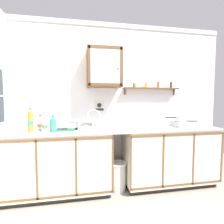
{
  "coord_description": "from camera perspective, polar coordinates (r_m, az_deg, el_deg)",
  "views": [
    {
      "loc": [
        -0.55,
        -2.2,
        1.41
      ],
      "look_at": [
        -0.06,
        0.49,
        1.21
      ],
      "focal_mm": 27.61,
      "sensor_mm": 36.0,
      "label": 1
    }
  ],
  "objects": [
    {
      "name": "bottle_opaque_white_0",
      "position": [
        2.71,
        -22.6,
        -3.56
      ],
      "size": [
        0.08,
        0.08,
        0.22
      ],
      "color": "white",
      "rests_on": "countertop"
    },
    {
      "name": "backsplash",
      "position": [
        2.93,
        0.59,
        -3.78
      ],
      "size": [
        3.21,
        0.02,
        0.08
      ],
      "primitive_type": "cube",
      "color": "#B2B2AD",
      "rests_on": "countertop"
    },
    {
      "name": "dish_rack",
      "position": [
        2.61,
        -14.91,
        -4.9
      ],
      "size": [
        0.31,
        0.23,
        0.17
      ],
      "color": "#26664C",
      "rests_on": "countertop"
    },
    {
      "name": "hot_plate_stove",
      "position": [
        3.1,
        23.45,
        -3.66
      ],
      "size": [
        0.44,
        0.3,
        0.09
      ],
      "color": "silver",
      "rests_on": "countertop"
    },
    {
      "name": "spice_shelf",
      "position": [
        3.04,
        12.81,
        7.83
      ],
      "size": [
        0.97,
        0.14,
        0.23
      ],
      "color": "brown"
    },
    {
      "name": "saucepan",
      "position": [
        3.05,
        21.55,
        -2.04
      ],
      "size": [
        0.35,
        0.18,
        0.08
      ],
      "color": "silver",
      "rests_on": "hot_plate_stove"
    },
    {
      "name": "sink",
      "position": [
        2.66,
        -5.63,
        -6.11
      ],
      "size": [
        0.59,
        0.43,
        0.44
      ],
      "color": "silver",
      "rests_on": "countertop"
    },
    {
      "name": "mug",
      "position": [
        2.68,
        1.66,
        -4.22
      ],
      "size": [
        0.1,
        0.11,
        0.11
      ],
      "color": "white",
      "rests_on": "countertop"
    },
    {
      "name": "floor",
      "position": [
        2.67,
        3.59,
        -27.72
      ],
      "size": [
        6.25,
        6.25,
        0.0
      ],
      "primitive_type": "plane",
      "color": "#9E9384",
      "rests_on": "ground"
    },
    {
      "name": "countertop",
      "position": [
        2.66,
        1.75,
        -5.78
      ],
      "size": [
        3.21,
        0.62,
        0.03
      ],
      "primitive_type": "cube",
      "color": "#B2B2AD",
      "rests_on": "lower_cabinet_run"
    },
    {
      "name": "lower_cabinet_run_right",
      "position": [
        3.08,
        18.22,
        -13.76
      ],
      "size": [
        1.5,
        0.6,
        0.93
      ],
      "color": "black",
      "rests_on": "ground"
    },
    {
      "name": "trash_bin",
      "position": [
        2.84,
        1.98,
        -20.37
      ],
      "size": [
        0.28,
        0.28,
        0.44
      ],
      "color": "silver",
      "rests_on": "ground"
    },
    {
      "name": "lower_cabinet_run",
      "position": [
        2.75,
        -16.94,
        -15.94
      ],
      "size": [
        1.5,
        0.6,
        0.93
      ],
      "color": "black",
      "rests_on": "ground"
    },
    {
      "name": "back_wall",
      "position": [
        2.94,
        0.46,
        2.88
      ],
      "size": [
        3.85,
        0.07,
        2.66
      ],
      "color": "white",
      "rests_on": "ground"
    },
    {
      "name": "bottle_juice_amber_1",
      "position": [
        2.63,
        -25.38,
        -2.74
      ],
      "size": [
        0.08,
        0.08,
        0.33
      ],
      "color": "gold",
      "rests_on": "countertop"
    },
    {
      "name": "bottle_detergent_teal_2",
      "position": [
        2.51,
        -18.94,
        -4.01
      ],
      "size": [
        0.08,
        0.08,
        0.23
      ],
      "color": "teal",
      "rests_on": "countertop"
    },
    {
      "name": "wall_cabinet",
      "position": [
        2.77,
        -2.62,
        14.37
      ],
      "size": [
        0.54,
        0.33,
        0.61
      ],
      "color": "brown"
    },
    {
      "name": "warning_sign",
      "position": [
        2.87,
        -4.24,
        1.72
      ],
      "size": [
        0.17,
        0.01,
        0.2
      ],
      "color": "silver"
    },
    {
      "name": "bottle_water_clear_3",
      "position": [
        2.55,
        -21.37,
        -3.98
      ],
      "size": [
        0.07,
        0.07,
        0.22
      ],
      "color": "silver",
      "rests_on": "countertop"
    }
  ]
}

